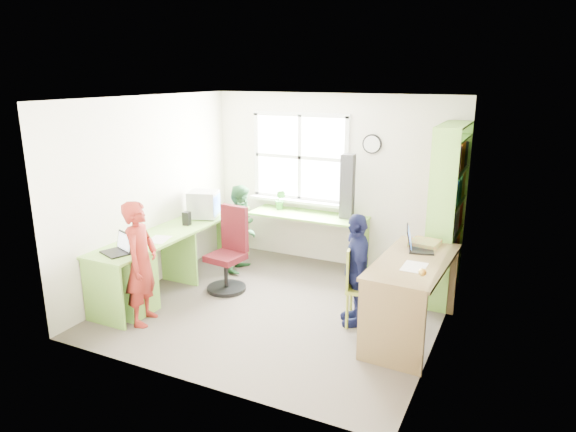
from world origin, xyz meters
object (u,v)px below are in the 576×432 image
object	(u,v)px
right_desk	(413,281)
laptop_left	(119,248)
wooden_chair	(359,283)
cd_tower	(347,186)
person_green	(242,228)
crt_monitor	(204,204)
person_red	(141,263)
bookshelf	(447,217)
swivel_chair	(229,254)
laptop_right	(416,244)
person_navy	(356,269)
potted_plant	(280,200)
l_desk	(172,261)

from	to	relation	value
right_desk	laptop_left	xyz separation A→B (m)	(-3.02, -0.93, 0.19)
wooden_chair	cd_tower	size ratio (longest dim) A/B	1.00
cd_tower	person_green	size ratio (longest dim) A/B	0.73
crt_monitor	person_red	world-z (taller)	person_red
laptop_left	person_green	distance (m)	1.89
bookshelf	swivel_chair	size ratio (longest dim) A/B	1.98
laptop_right	person_navy	xyz separation A→B (m)	(-0.56, -0.30, -0.28)
wooden_chair	person_green	world-z (taller)	person_green
right_desk	crt_monitor	xyz separation A→B (m)	(-3.00, 0.66, 0.33)
potted_plant	person_green	distance (m)	0.74
l_desk	potted_plant	xyz separation A→B (m)	(0.58, 1.78, 0.44)
person_green	l_desk	bearing A→B (deg)	158.84
cd_tower	potted_plant	bearing A→B (deg)	175.89
crt_monitor	laptop_left	distance (m)	1.60
cd_tower	swivel_chair	bearing A→B (deg)	-134.65
right_desk	wooden_chair	xyz separation A→B (m)	(-0.58, 0.03, -0.13)
person_green	wooden_chair	bearing A→B (deg)	-119.80
wooden_chair	laptop_right	xyz separation A→B (m)	(0.52, 0.30, 0.42)
wooden_chair	potted_plant	world-z (taller)	potted_plant
bookshelf	person_navy	size ratio (longest dim) A/B	1.69
person_red	person_green	bearing A→B (deg)	-22.60
potted_plant	swivel_chair	bearing A→B (deg)	-93.84
swivel_chair	cd_tower	distance (m)	1.83
bookshelf	laptop_left	size ratio (longest dim) A/B	5.45
swivel_chair	potted_plant	size ratio (longest dim) A/B	3.66
l_desk	right_desk	distance (m)	2.86
l_desk	swivel_chair	distance (m)	0.71
bookshelf	cd_tower	world-z (taller)	bookshelf
bookshelf	person_navy	xyz separation A→B (m)	(-0.73, -1.16, -0.38)
l_desk	person_red	distance (m)	0.72
wooden_chair	crt_monitor	size ratio (longest dim) A/B	1.92
l_desk	laptop_left	distance (m)	0.76
potted_plant	wooden_chair	bearing A→B (deg)	-41.28
laptop_right	cd_tower	distance (m)	1.69
right_desk	crt_monitor	size ratio (longest dim) A/B	3.26
wooden_chair	cd_tower	bearing A→B (deg)	103.11
l_desk	person_navy	world-z (taller)	person_navy
l_desk	laptop_left	world-z (taller)	laptop_left
bookshelf	person_green	size ratio (longest dim) A/B	1.74
right_desk	person_green	xyz separation A→B (m)	(-2.53, 0.88, -0.01)
l_desk	swivel_chair	world-z (taller)	swivel_chair
person_green	swivel_chair	bearing A→B (deg)	-169.86
laptop_right	person_red	xyz separation A→B (m)	(-2.65, -1.29, -0.21)
laptop_right	l_desk	bearing A→B (deg)	89.38
laptop_right	person_navy	size ratio (longest dim) A/B	0.33
laptop_right	person_red	size ratio (longest dim) A/B	0.30
wooden_chair	crt_monitor	bearing A→B (deg)	154.14
bookshelf	laptop_left	xyz separation A→B (m)	(-3.14, -2.12, -0.20)
potted_plant	laptop_right	bearing A→B (deg)	-27.98
swivel_chair	person_red	world-z (taller)	person_red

